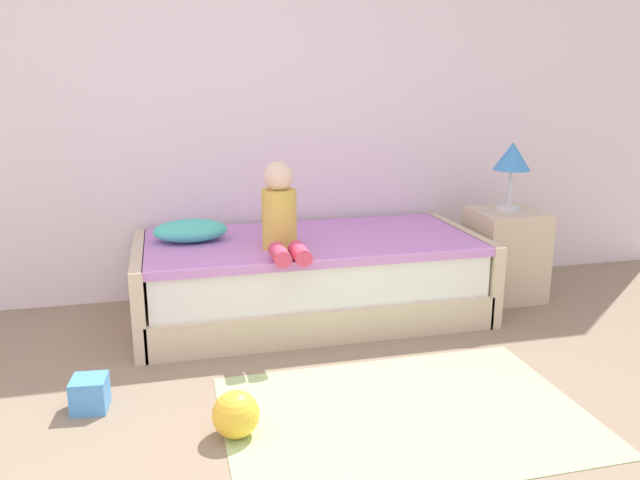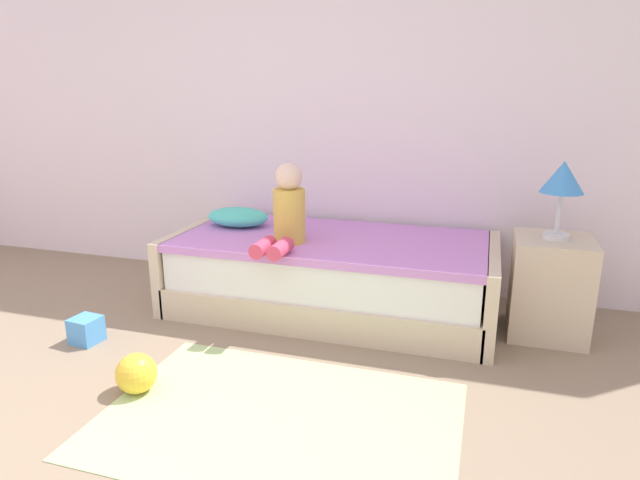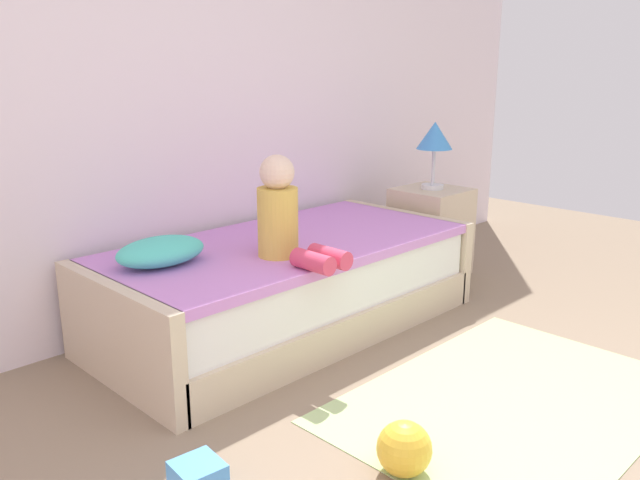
# 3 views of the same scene
# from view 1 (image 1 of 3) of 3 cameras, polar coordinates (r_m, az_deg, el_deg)

# --- Properties ---
(wall_rear) EXTENTS (7.20, 0.10, 2.90)m
(wall_rear) POSITION_cam_1_polar(r_m,az_deg,el_deg) (4.28, -10.61, 14.12)
(wall_rear) COLOR white
(wall_rear) RESTS_ON ground
(bed) EXTENTS (2.11, 1.00, 0.50)m
(bed) POSITION_cam_1_polar(r_m,az_deg,el_deg) (3.95, -0.88, -3.38)
(bed) COLOR beige
(bed) RESTS_ON ground
(nightstand) EXTENTS (0.44, 0.44, 0.60)m
(nightstand) POSITION_cam_1_polar(r_m,az_deg,el_deg) (4.44, 16.29, -1.24)
(nightstand) COLOR beige
(nightstand) RESTS_ON ground
(table_lamp) EXTENTS (0.24, 0.24, 0.45)m
(table_lamp) POSITION_cam_1_polar(r_m,az_deg,el_deg) (4.32, 16.88, 6.92)
(table_lamp) COLOR silver
(table_lamp) RESTS_ON nightstand
(child_figure) EXTENTS (0.20, 0.51, 0.50)m
(child_figure) POSITION_cam_1_polar(r_m,az_deg,el_deg) (3.58, -3.55, 2.27)
(child_figure) COLOR gold
(child_figure) RESTS_ON bed
(pillow) EXTENTS (0.44, 0.30, 0.13)m
(pillow) POSITION_cam_1_polar(r_m,az_deg,el_deg) (3.87, -11.56, 0.83)
(pillow) COLOR #4CCCBC
(pillow) RESTS_ON bed
(toy_ball) EXTENTS (0.20, 0.20, 0.20)m
(toy_ball) POSITION_cam_1_polar(r_m,az_deg,el_deg) (2.75, -7.58, -15.28)
(toy_ball) COLOR yellow
(toy_ball) RESTS_ON ground
(area_rug) EXTENTS (1.60, 1.10, 0.01)m
(area_rug) POSITION_cam_1_polar(r_m,az_deg,el_deg) (2.95, 7.66, -15.27)
(area_rug) COLOR #B2D189
(area_rug) RESTS_ON ground
(toy_block) EXTENTS (0.17, 0.17, 0.15)m
(toy_block) POSITION_cam_1_polar(r_m,az_deg,el_deg) (3.11, -19.99, -12.86)
(toy_block) COLOR #4C99E5
(toy_block) RESTS_ON ground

